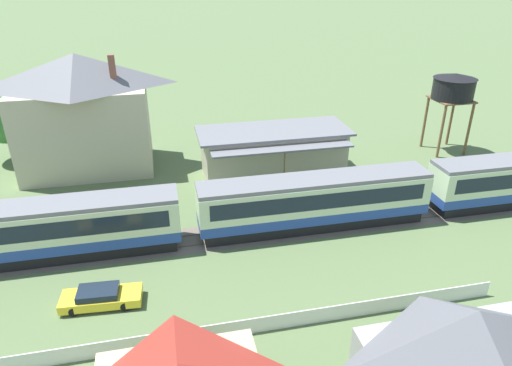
{
  "coord_description": "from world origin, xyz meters",
  "views": [
    {
      "loc": [
        -7.51,
        -29.84,
        18.85
      ],
      "look_at": [
        -0.29,
        3.0,
        2.48
      ],
      "focal_mm": 32.0,
      "sensor_mm": 36.0,
      "label": 1
    }
  ],
  "objects": [
    {
      "name": "water_tower",
      "position": [
        22.68,
        11.63,
        6.99
      ],
      "size": [
        4.42,
        4.42,
        8.51
      ],
      "color": "brown",
      "rests_on": "ground_plane"
    },
    {
      "name": "ground_plane",
      "position": [
        0.0,
        0.0,
        0.0
      ],
      "size": [
        600.0,
        600.0,
        0.0
      ],
      "primitive_type": "plane",
      "color": "#566B42"
    },
    {
      "name": "cottage_grey_roof",
      "position": [
        5.06,
        -17.16,
        2.83
      ],
      "size": [
        9.54,
        5.73,
        5.44
      ],
      "color": "#9E9E99",
      "rests_on": "ground_plane"
    },
    {
      "name": "passenger_train",
      "position": [
        3.81,
        -0.6,
        2.35
      ],
      "size": [
        56.97,
        2.96,
        4.23
      ],
      "color": "#234293",
      "rests_on": "ground_plane"
    },
    {
      "name": "station_house_grey_roof",
      "position": [
        -14.65,
        14.97,
        5.88
      ],
      "size": [
        13.04,
        8.34,
        11.39
      ],
      "color": "#BCB293",
      "rests_on": "ground_plane"
    },
    {
      "name": "yard_tree_0",
      "position": [
        -22.96,
        18.91,
        4.5
      ],
      "size": [
        5.03,
        5.03,
        7.02
      ],
      "color": "brown",
      "rests_on": "ground_plane"
    },
    {
      "name": "station_building",
      "position": [
        2.75,
        9.25,
        2.4
      ],
      "size": [
        14.23,
        7.06,
        4.73
      ],
      "color": "#BCB293",
      "rests_on": "ground_plane"
    },
    {
      "name": "picket_fence_front",
      "position": [
        -5.88,
        -10.86,
        0.53
      ],
      "size": [
        34.69,
        0.06,
        1.05
      ],
      "primitive_type": "cube",
      "color": "white",
      "rests_on": "ground_plane"
    },
    {
      "name": "parked_car_yellow",
      "position": [
        -12.02,
        -6.55,
        0.56
      ],
      "size": [
        4.87,
        2.06,
        1.16
      ],
      "rotation": [
        0.0,
        0.0,
        -0.07
      ],
      "color": "yellow",
      "rests_on": "ground_plane"
    },
    {
      "name": "railway_track",
      "position": [
        4.44,
        -0.6,
        0.01
      ],
      "size": [
        109.2,
        3.6,
        0.04
      ],
      "color": "#665B51",
      "rests_on": "ground_plane"
    }
  ]
}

